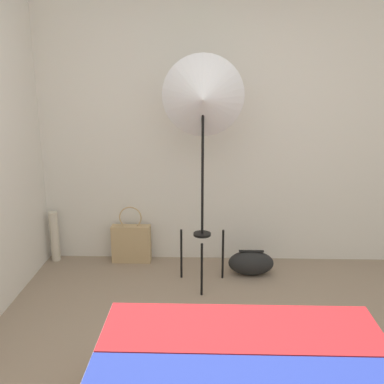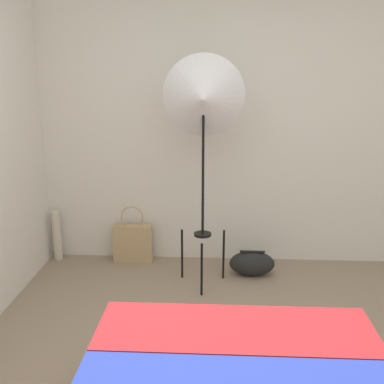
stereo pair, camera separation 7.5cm
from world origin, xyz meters
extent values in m
cube|color=silver|center=(0.00, 2.14, 1.30)|extent=(8.00, 0.05, 2.60)
cube|color=red|center=(0.08, 0.02, 0.51)|extent=(1.44, 0.46, 0.04)
cylinder|color=black|center=(-0.14, 1.34, 0.23)|extent=(0.02, 0.02, 0.46)
cylinder|color=black|center=(-0.33, 1.67, 0.23)|extent=(0.02, 0.02, 0.46)
cylinder|color=black|center=(0.05, 1.67, 0.23)|extent=(0.02, 0.02, 0.46)
cylinder|color=black|center=(-0.14, 1.56, 0.46)|extent=(0.15, 0.15, 0.02)
cylinder|color=black|center=(-0.14, 1.56, 1.04)|extent=(0.02, 0.02, 1.15)
cone|color=silver|center=(-0.14, 1.56, 1.61)|extent=(0.68, 0.27, 0.69)
cube|color=tan|center=(-0.83, 2.00, 0.19)|extent=(0.38, 0.11, 0.37)
torus|color=tan|center=(-0.83, 2.00, 0.45)|extent=(0.22, 0.01, 0.22)
ellipsoid|color=black|center=(0.31, 1.75, 0.11)|extent=(0.41, 0.23, 0.23)
cube|color=black|center=(0.31, 1.75, 0.23)|extent=(0.23, 0.04, 0.01)
cylinder|color=beige|center=(-1.59, 2.02, 0.25)|extent=(0.08, 0.08, 0.50)
camera|label=1|loc=(-0.12, -2.06, 1.83)|focal=42.00mm
camera|label=2|loc=(-0.04, -2.06, 1.83)|focal=42.00mm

